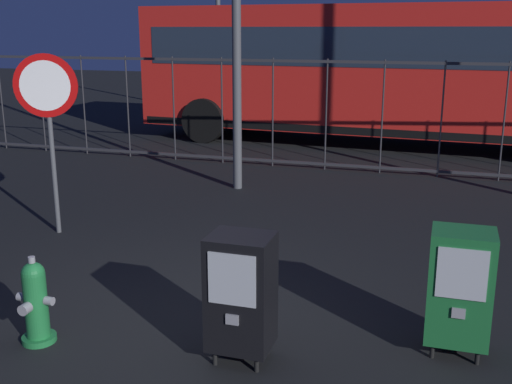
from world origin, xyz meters
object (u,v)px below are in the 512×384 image
newspaper_box_primary (460,286)px  stop_sign (48,107)px  fire_hydrant (36,302)px  bus_near (379,67)px  newspaper_box_secondary (241,292)px

newspaper_box_primary → stop_sign: 5.20m
fire_hydrant → bus_near: size_ratio=0.07×
newspaper_box_primary → newspaper_box_secondary: bearing=-159.1°
fire_hydrant → newspaper_box_secondary: newspaper_box_secondary is taller
fire_hydrant → newspaper_box_secondary: bearing=7.7°
newspaper_box_secondary → stop_sign: stop_sign is taller
newspaper_box_secondary → bus_near: bus_near is taller
newspaper_box_primary → stop_sign: (-4.82, 1.66, 1.03)m
stop_sign → bus_near: (3.09, 7.62, 0.11)m
stop_sign → bus_near: bearing=68.0°
newspaper_box_secondary → stop_sign: (-3.22, 2.27, 1.03)m
newspaper_box_primary → bus_near: bus_near is taller
newspaper_box_primary → bus_near: bearing=100.6°
fire_hydrant → stop_sign: stop_sign is taller
fire_hydrant → stop_sign: size_ratio=0.33×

